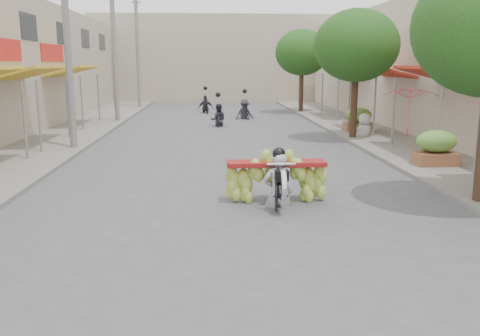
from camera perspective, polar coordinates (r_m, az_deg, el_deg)
name	(u,v)px	position (r m, az deg, el deg)	size (l,w,h in m)	color
ground	(249,291)	(7.17, 1.03, -13.68)	(120.00, 120.00, 0.00)	#504F54
sidewalk_left	(54,138)	(22.62, -20.16, 3.23)	(4.00, 60.00, 0.12)	slate
sidewalk_right	(382,135)	(22.95, 15.68, 3.62)	(4.00, 60.00, 0.12)	slate
far_building	(214,59)	(44.47, -2.92, 12.11)	(20.00, 6.00, 7.00)	tan
utility_pole_mid	(67,36)	(19.13, -18.86, 13.86)	(0.60, 0.24, 8.00)	slate
utility_pole_far	(114,45)	(27.92, -13.97, 13.21)	(0.60, 0.24, 8.00)	slate
utility_pole_back	(138,50)	(36.81, -11.43, 12.84)	(0.60, 0.24, 8.00)	slate
street_tree_mid	(357,46)	(21.32, 12.95, 13.22)	(3.40, 3.40, 5.25)	#3A2719
street_tree_far	(302,53)	(33.01, 6.98, 12.73)	(3.40, 3.40, 5.25)	#3A2719
produce_crate_mid	(436,145)	(16.13, 21.18, 2.41)	(1.20, 0.88, 1.16)	brown
produce_crate_far	(358,117)	(23.57, 13.13, 5.54)	(1.20, 0.88, 1.16)	brown
banana_motorbike	(277,172)	(11.23, 4.22, -0.43)	(2.21, 1.89, 2.22)	black
market_umbrella	(411,86)	(16.91, 18.70, 8.70)	(2.20, 2.20, 1.59)	red
pedestrian	(365,113)	(22.16, 13.87, 5.98)	(1.02, 0.78, 1.83)	silver
bg_motorbike_a	(218,111)	(25.66, -2.47, 6.41)	(0.79, 1.51, 1.95)	black
bg_motorbike_b	(245,104)	(28.98, 0.52, 7.23)	(1.18, 1.60, 1.95)	black
bg_motorbike_c	(206,100)	(32.74, -3.90, 7.61)	(1.06, 1.56, 1.95)	black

